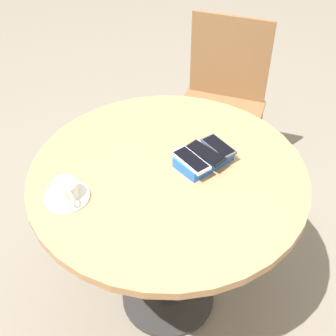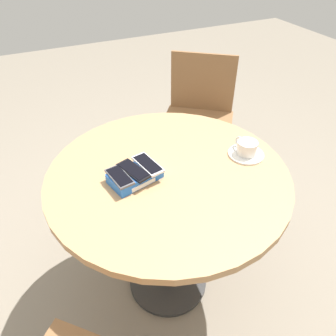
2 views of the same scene
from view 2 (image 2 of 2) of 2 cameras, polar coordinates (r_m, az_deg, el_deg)
The scene contains 9 objects.
ground_plane at distance 1.83m, azimuth 0.00°, elevation -19.04°, with size 8.00×8.00×0.00m, color gray.
round_table at distance 1.35m, azimuth 0.00°, elevation -4.67°, with size 0.94×0.94×0.74m.
phone_box at distance 1.22m, azimuth -5.76°, elevation -1.37°, with size 0.21×0.15×0.04m.
phone_gray at distance 1.19m, azimuth -8.42°, elevation -1.58°, with size 0.08×0.14×0.01m.
phone_black at distance 1.21m, azimuth -6.03°, elevation -0.40°, with size 0.10×0.15×0.01m.
phone_white at distance 1.23m, azimuth -3.55°, elevation 0.67°, with size 0.08×0.15×0.01m.
saucer at distance 1.39m, azimuth 13.41°, elevation 2.37°, with size 0.15×0.15×0.01m, color silver.
coffee_cup at distance 1.37m, azimuth 13.54°, elevation 3.54°, with size 0.08×0.11×0.06m.
chair_far_side at distance 2.20m, azimuth 5.24°, elevation 8.56°, with size 0.63×0.63×0.83m.
Camera 2 is at (-0.41, -0.89, 1.54)m, focal length 35.00 mm.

